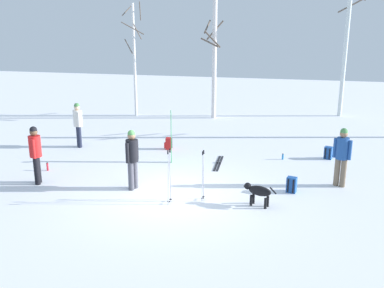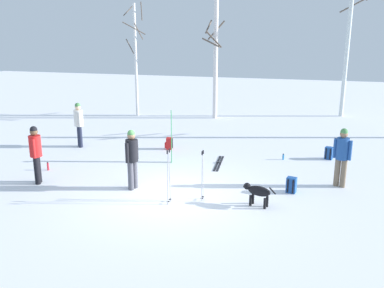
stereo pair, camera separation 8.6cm
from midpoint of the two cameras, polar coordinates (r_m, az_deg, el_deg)
name	(u,v)px [view 1 (the left image)]	position (r m, az deg, el deg)	size (l,w,h in m)	color
ground_plane	(170,195)	(11.50, -3.20, -6.95)	(60.00, 60.00, 0.00)	white
person_0	(35,151)	(12.84, -20.79, -0.94)	(0.34, 0.48, 1.72)	black
person_1	(342,153)	(12.53, 19.63, -1.22)	(0.49, 0.34, 1.72)	#72604C
person_2	(78,122)	(16.50, -15.47, 2.91)	(0.37, 0.43, 1.72)	#1E2338
person_3	(132,156)	(11.71, -8.38, -1.59)	(0.34, 0.51, 1.72)	#4C4C56
dog	(258,191)	(10.79, 8.81, -6.43)	(0.87, 0.38, 0.57)	black
ski_pair_planted_0	(171,137)	(14.06, -3.04, 1.02)	(0.07, 0.24, 1.80)	green
ski_pair_lying_0	(219,163)	(14.15, 3.47, -2.62)	(0.32, 1.69, 0.05)	black
ski_poles_0	(169,175)	(10.70, -3.36, -4.23)	(0.07, 0.26, 1.45)	#B2B2BC
ski_poles_1	(203,174)	(10.89, 1.29, -4.12)	(0.07, 0.20, 1.36)	#B2B2BC
backpack_0	(168,144)	(15.80, -3.40, 0.05)	(0.32, 0.29, 0.44)	red
backpack_1	(328,153)	(15.31, 17.99, -1.17)	(0.31, 0.33, 0.44)	#1E4C99
backpack_2	(292,185)	(11.90, 13.26, -5.46)	(0.30, 0.32, 0.44)	#1E4C99
water_bottle_0	(283,157)	(14.86, 12.14, -1.71)	(0.06, 0.06, 0.21)	#1E72BF
water_bottle_1	(48,167)	(14.17, -19.31, -2.94)	(0.06, 0.06, 0.27)	red
birch_tree_0	(134,58)	(22.09, -8.00, 11.63)	(1.23, 1.23, 5.74)	silver
birch_tree_1	(214,55)	(21.18, 2.92, 12.00)	(1.03, 1.15, 6.16)	silver
birch_tree_2	(347,38)	(23.02, 20.28, 13.41)	(1.40, 1.57, 7.60)	silver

